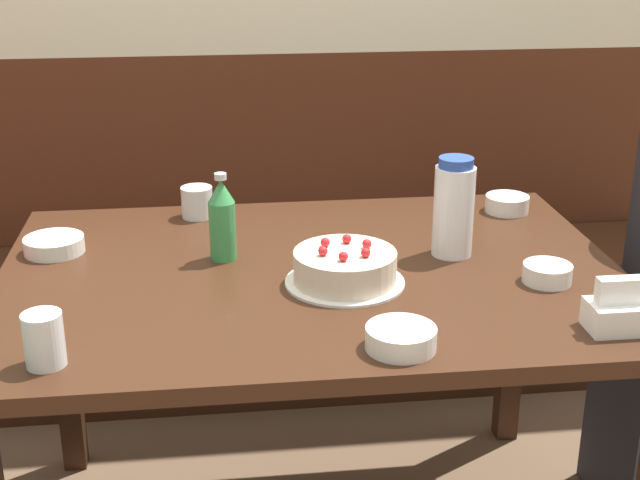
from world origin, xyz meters
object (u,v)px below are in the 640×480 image
water_pitcher (454,208)px  bowl_side_dish (401,338)px  bench_seat (284,320)px  glass_tumbler_short (197,202)px  napkin_holder (617,311)px  bowl_rice_small (547,273)px  bowl_soup_white (54,245)px  birthday_cake (345,268)px  glass_water_tall (44,340)px  soju_bottle (222,219)px  bowl_sauce_shallow (507,204)px

water_pitcher → bowl_side_dish: water_pitcher is taller
bench_seat → glass_tumbler_short: glass_tumbler_short is taller
glass_tumbler_short → napkin_holder: bearing=-43.5°
bowl_rice_small → bowl_side_dish: 0.45m
water_pitcher → bowl_soup_white: water_pitcher is taller
bowl_rice_small → glass_tumbler_short: glass_tumbler_short is taller
birthday_cake → bowl_side_dish: size_ratio=1.96×
bench_seat → water_pitcher: (0.32, -0.77, 0.63)m
bench_seat → birthday_cake: birthday_cake is taller
glass_water_tall → bench_seat: bearing=67.3°
bowl_rice_small → bench_seat: bearing=116.8°
bowl_rice_small → glass_water_tall: 1.01m
water_pitcher → bowl_side_dish: (-0.21, -0.43, -0.09)m
soju_bottle → glass_tumbler_short: (-0.06, 0.29, -0.05)m
bench_seat → glass_tumbler_short: 0.76m
bowl_rice_small → water_pitcher: bearing=131.3°
birthday_cake → bowl_rice_small: birthday_cake is taller
bowl_soup_white → birthday_cake: bearing=-22.0°
water_pitcher → bowl_side_dish: 0.49m
soju_bottle → bowl_side_dish: (0.31, -0.47, -0.07)m
bowl_sauce_shallow → napkin_holder: bearing=-91.0°
bowl_rice_small → glass_water_tall: (-0.98, -0.24, 0.03)m
bowl_soup_white → soju_bottle: bearing=-12.5°
napkin_holder → glass_tumbler_short: (-0.78, 0.74, 0.00)m
soju_bottle → glass_water_tall: (-0.31, -0.45, -0.05)m
bowl_soup_white → glass_tumbler_short: bearing=33.0°
glass_tumbler_short → glass_water_tall: bearing=-108.7°
water_pitcher → napkin_holder: bearing=-63.4°
water_pitcher → bowl_rice_small: water_pitcher is taller
bowl_sauce_shallow → glass_water_tall: (-1.04, -0.69, 0.03)m
bowl_rice_small → bowl_soup_white: bearing=164.1°
bench_seat → birthday_cake: bearing=-86.2°
water_pitcher → bowl_rice_small: (0.16, -0.18, -0.09)m
napkin_holder → bowl_sauce_shallow: (0.01, 0.68, -0.02)m
bowl_side_dish → water_pitcher: bearing=64.5°
bowl_side_dish → soju_bottle: bearing=123.1°
soju_bottle → glass_water_tall: soju_bottle is taller
birthday_cake → bowl_soup_white: bearing=158.0°
bowl_side_dish → bowl_sauce_shallow: bowl_sauce_shallow is taller
glass_water_tall → soju_bottle: bearing=55.5°
napkin_holder → bowl_side_dish: size_ratio=0.86×
napkin_holder → bench_seat: bearing=114.1°
birthday_cake → bowl_rice_small: 0.42m
bench_seat → bowl_soup_white: 1.02m
glass_water_tall → napkin_holder: bearing=0.6°
napkin_holder → bowl_rice_small: napkin_holder is taller
water_pitcher → glass_tumbler_short: bearing=150.2°
napkin_holder → bowl_rice_small: bearing=101.8°
bench_seat → bowl_rice_small: size_ratio=24.68×
bowl_sauce_shallow → glass_water_tall: 1.25m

